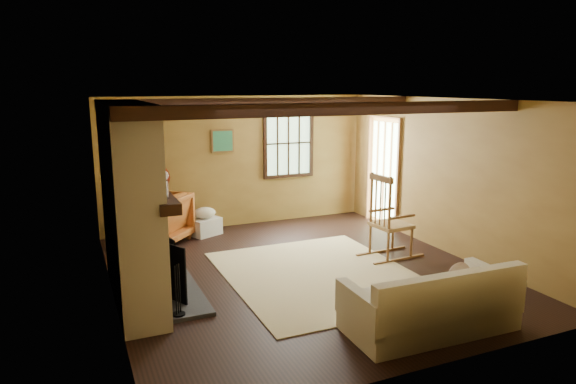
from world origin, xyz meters
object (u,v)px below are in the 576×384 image
rocking_chair (389,222)px  laundry_basket (205,226)px  fireplace (133,211)px  sofa (433,307)px  armchair (157,218)px

rocking_chair → laundry_basket: bearing=41.0°
fireplace → rocking_chair: bearing=1.1°
fireplace → sofa: size_ratio=1.28×
sofa → laundry_basket: bearing=107.9°
sofa → armchair: (-2.17, 4.35, 0.15)m
rocking_chair → armchair: size_ratio=1.41×
rocking_chair → sofa: size_ratio=0.69×
rocking_chair → laundry_basket: (-2.28, 2.27, -0.40)m
fireplace → armchair: bearing=74.2°
fireplace → laundry_basket: size_ratio=4.80×
laundry_basket → armchair: 0.89m
rocking_chair → armchair: 3.77m
rocking_chair → armchair: bearing=51.6°
rocking_chair → sofa: bearing=152.9°
rocking_chair → fireplace: bearing=87.1°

